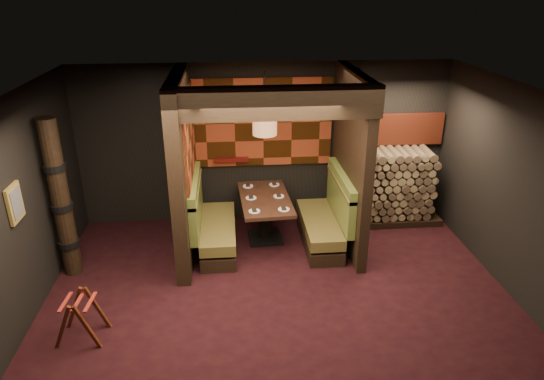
{
  "coord_description": "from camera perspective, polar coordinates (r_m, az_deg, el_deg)",
  "views": [
    {
      "loc": [
        -0.62,
        -5.44,
        4.08
      ],
      "look_at": [
        0.0,
        1.3,
        1.15
      ],
      "focal_mm": 32.0,
      "sensor_mm": 36.0,
      "label": 1
    }
  ],
  "objects": [
    {
      "name": "header_beam",
      "position": [
        6.33,
        0.27,
        10.19
      ],
      "size": [
        2.85,
        0.18,
        0.44
      ],
      "primitive_type": "cube",
      "color": "black",
      "rests_on": "partition_left"
    },
    {
      "name": "partition_right",
      "position": [
        7.85,
        9.24,
        3.34
      ],
      "size": [
        0.15,
        2.1,
        2.85
      ],
      "primitive_type": "cube",
      "color": "black",
      "rests_on": "floor"
    },
    {
      "name": "partition_left",
      "position": [
        7.6,
        -10.44,
        2.58
      ],
      "size": [
        0.2,
        2.2,
        2.85
      ],
      "primitive_type": "cube",
      "color": "black",
      "rests_on": "floor"
    },
    {
      "name": "wall_front",
      "position": [
        3.82,
        5.93,
        -20.74
      ],
      "size": [
        6.5,
        0.02,
        2.85
      ],
      "primitive_type": "cube",
      "color": "black",
      "rests_on": "ground"
    },
    {
      "name": "totem_column",
      "position": [
        7.55,
        -23.57,
        -1.18
      ],
      "size": [
        0.31,
        0.31,
        2.4
      ],
      "color": "black",
      "rests_on": "floor"
    },
    {
      "name": "dining_table",
      "position": [
        8.12,
        -0.82,
        -2.4
      ],
      "size": [
        0.88,
        1.52,
        0.78
      ],
      "color": "black",
      "rests_on": "floor"
    },
    {
      "name": "tapa_back_panel",
      "position": [
        8.48,
        -1.04,
        7.94
      ],
      "size": [
        2.4,
        0.06,
        1.55
      ],
      "primitive_type": "cube",
      "color": "#9D3B1E",
      "rests_on": "wall_back"
    },
    {
      "name": "ceiling",
      "position": [
        5.61,
        1.23,
        10.85
      ],
      "size": [
        6.5,
        5.5,
        0.02
      ],
      "primitive_type": "cube",
      "color": "black",
      "rests_on": "ground"
    },
    {
      "name": "wall_back",
      "position": [
        8.64,
        -0.88,
        5.51
      ],
      "size": [
        6.5,
        0.02,
        2.85
      ],
      "primitive_type": "cube",
      "color": "black",
      "rests_on": "ground"
    },
    {
      "name": "tapa_side_panel",
      "position": [
        7.62,
        -9.67,
        6.07
      ],
      "size": [
        0.04,
        1.85,
        1.45
      ],
      "primitive_type": "cube",
      "color": "#9D3B1E",
      "rests_on": "partition_left"
    },
    {
      "name": "booth_bench_right",
      "position": [
        8.13,
        6.34,
        -3.64
      ],
      "size": [
        0.68,
        1.6,
        1.14
      ],
      "color": "black",
      "rests_on": "floor"
    },
    {
      "name": "floor",
      "position": [
        6.83,
        1.02,
        -13.36
      ],
      "size": [
        6.5,
        5.5,
        0.02
      ],
      "primitive_type": "cube",
      "color": "black",
      "rests_on": "ground"
    },
    {
      "name": "mosaic_header",
      "position": [
        8.96,
        13.99,
        6.92
      ],
      "size": [
        1.83,
        0.1,
        0.56
      ],
      "primitive_type": "cube",
      "color": "maroon",
      "rests_on": "wall_back"
    },
    {
      "name": "wall_left",
      "position": [
        6.6,
        -28.33,
        -3.29
      ],
      "size": [
        0.02,
        5.5,
        2.85
      ],
      "primitive_type": "cube",
      "color": "black",
      "rests_on": "ground"
    },
    {
      "name": "lacquer_shelf",
      "position": [
        8.59,
        -4.82,
        3.6
      ],
      "size": [
        0.6,
        0.12,
        0.07
      ],
      "primitive_type": "cube",
      "color": "#540F0D",
      "rests_on": "wall_back"
    },
    {
      "name": "wall_right",
      "position": [
        7.18,
        27.93,
        -1.15
      ],
      "size": [
        0.02,
        5.5,
        2.85
      ],
      "primitive_type": "cube",
      "color": "black",
      "rests_on": "ground"
    },
    {
      "name": "luggage_rack",
      "position": [
        6.54,
        -21.62,
        -13.58
      ],
      "size": [
        0.63,
        0.47,
        0.64
      ],
      "color": "#461B0C",
      "rests_on": "floor"
    },
    {
      "name": "framed_picture",
      "position": [
        6.59,
        -27.99,
        -1.38
      ],
      "size": [
        0.05,
        0.36,
        0.46
      ],
      "color": "olive",
      "rests_on": "wall_left"
    },
    {
      "name": "pendant_lamp",
      "position": [
        7.53,
        -0.86,
        8.18
      ],
      "size": [
        0.38,
        0.38,
        0.97
      ],
      "color": "#8F5D37",
      "rests_on": "ceiling"
    },
    {
      "name": "booth_bench_left",
      "position": [
        7.99,
        -7.13,
        -4.2
      ],
      "size": [
        0.68,
        1.6,
        1.14
      ],
      "color": "black",
      "rests_on": "floor"
    },
    {
      "name": "place_settings",
      "position": [
        8.02,
        -0.83,
        -0.81
      ],
      "size": [
        0.7,
        1.22,
        0.03
      ],
      "color": "white",
      "rests_on": "dining_table"
    },
    {
      "name": "firewood_stack",
      "position": [
        8.98,
        14.05,
        0.43
      ],
      "size": [
        1.73,
        0.7,
        1.36
      ],
      "color": "black",
      "rests_on": "floor"
    },
    {
      "name": "bay_front_post",
      "position": [
        8.11,
        9.42,
        3.98
      ],
      "size": [
        0.08,
        0.08,
        2.85
      ],
      "primitive_type": "cube",
      "color": "black",
      "rests_on": "floor"
    }
  ]
}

